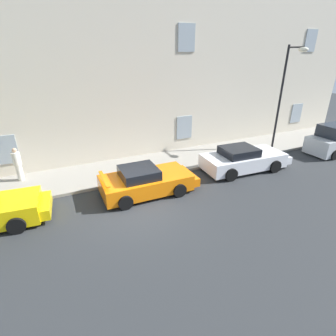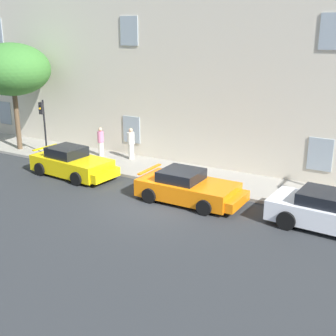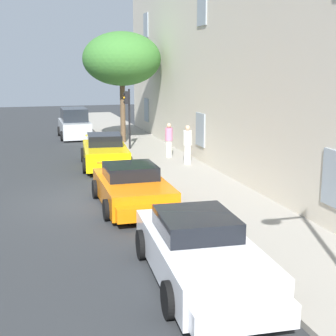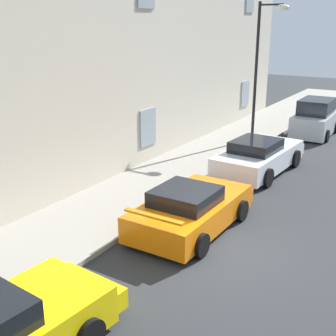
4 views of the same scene
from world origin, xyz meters
name	(u,v)px [view 1 (image 1 of 4)]	position (x,y,z in m)	size (l,w,h in m)	color
ground_plane	(139,208)	(0.00, 0.00, 0.00)	(80.00, 80.00, 0.00)	#2B2D30
sidewalk	(116,171)	(0.00, 4.01, 0.07)	(60.00, 3.24, 0.14)	gray
building_facade	(92,57)	(0.00, 7.50, 5.89)	(38.76, 4.24, 11.75)	beige
sportscar_yellow_flank	(149,181)	(0.90, 1.15, 0.58)	(4.54, 2.29, 1.32)	orange
sportscar_white_middle	(246,159)	(6.85, 1.33, 0.62)	(5.16, 2.40, 1.37)	white
hatchback_distant	(335,140)	(13.94, 1.00, 0.85)	(3.77, 1.98, 1.90)	#B2B7BC
street_lamp	(288,82)	(10.83, 2.85, 4.51)	(0.44, 1.42, 6.43)	black
pedestrian_strolling	(18,164)	(-4.69, 4.83, 1.02)	(0.39, 0.39, 1.74)	silver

